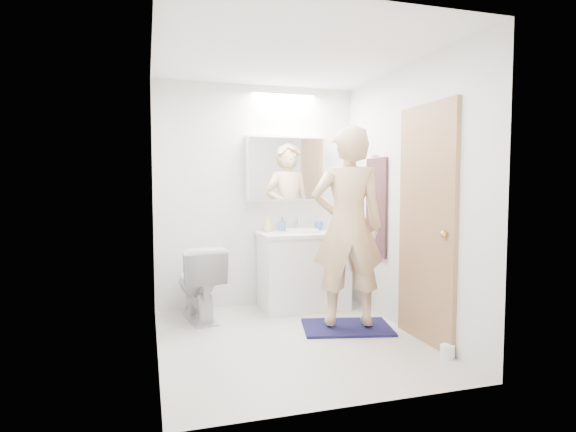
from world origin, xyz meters
name	(u,v)px	position (x,y,z in m)	size (l,w,h in m)	color
floor	(291,340)	(0.00, 0.00, 0.00)	(2.50, 2.50, 0.00)	silver
ceiling	(291,54)	(0.00, 0.00, 2.40)	(2.50, 2.50, 0.00)	white
wall_back	(257,196)	(0.00, 1.25, 1.20)	(2.50, 2.50, 0.00)	white
wall_front	(354,208)	(0.00, -1.25, 1.20)	(2.50, 2.50, 0.00)	white
wall_left	(155,202)	(-1.10, 0.00, 1.20)	(2.50, 2.50, 0.00)	white
wall_right	(407,199)	(1.10, 0.00, 1.20)	(2.50, 2.50, 0.00)	white
vanity_cabinet	(303,272)	(0.43, 0.96, 0.39)	(0.90, 0.55, 0.78)	white
countertop	(303,234)	(0.43, 0.96, 0.80)	(0.95, 0.58, 0.04)	silver
sink_basin	(302,231)	(0.43, 0.99, 0.84)	(0.36, 0.36, 0.03)	white
faucet	(297,223)	(0.43, 1.19, 0.90)	(0.02, 0.02, 0.16)	silver
medicine_cabinet	(286,169)	(0.30, 1.18, 1.50)	(0.88, 0.14, 0.70)	white
mirror_panel	(288,169)	(0.30, 1.10, 1.50)	(0.84, 0.01, 0.66)	silver
toilet	(199,282)	(-0.68, 0.85, 0.37)	(0.41, 0.73, 0.74)	white
bath_rug	(347,327)	(0.59, 0.16, 0.01)	(0.80, 0.55, 0.02)	#191645
person	(348,226)	(0.59, 0.16, 0.95)	(0.66, 0.43, 1.80)	#DCB184
door	(426,224)	(1.08, -0.35, 1.00)	(0.04, 0.80, 2.00)	tan
door_knob	(444,234)	(1.04, -0.65, 0.95)	(0.06, 0.06, 0.06)	gold
towel	(376,207)	(1.08, 0.55, 1.10)	(0.02, 0.42, 1.00)	#131F3E
towel_hook	(376,156)	(1.07, 0.55, 1.62)	(0.02, 0.02, 0.07)	silver
soap_bottle_a	(267,222)	(0.08, 1.11, 0.92)	(0.08, 0.08, 0.21)	#C7BB81
soap_bottle_b	(282,224)	(0.25, 1.15, 0.90)	(0.07, 0.07, 0.15)	#4E75A8
toothbrush_cup	(319,226)	(0.67, 1.12, 0.87)	(0.10, 0.10, 0.10)	#3F6EBF
toilet_paper_roll	(447,351)	(1.04, -0.74, 0.05)	(0.11, 0.11, 0.10)	white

